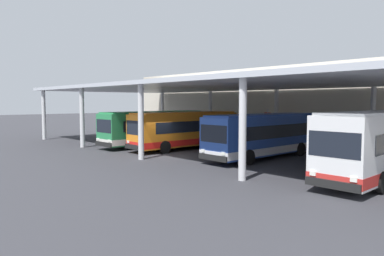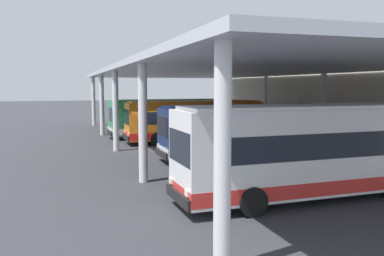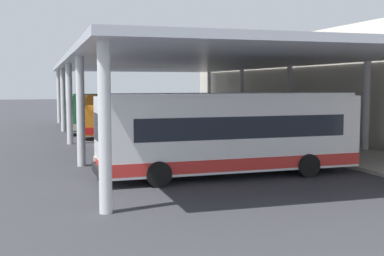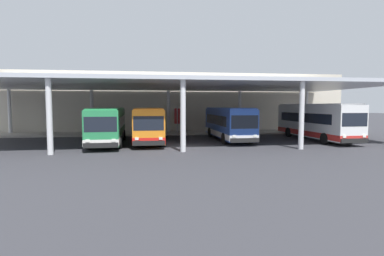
{
  "view_description": "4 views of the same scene",
  "coord_description": "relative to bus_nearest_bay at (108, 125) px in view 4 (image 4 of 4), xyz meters",
  "views": [
    {
      "loc": [
        21.51,
        -16.96,
        4.06
      ],
      "look_at": [
        0.07,
        2.24,
        2.0
      ],
      "focal_mm": 34.43,
      "sensor_mm": 36.0,
      "label": 1
    },
    {
      "loc": [
        26.87,
        -5.94,
        4.26
      ],
      "look_at": [
        -0.03,
        2.79,
        1.35
      ],
      "focal_mm": 37.97,
      "sensor_mm": 36.0,
      "label": 2
    },
    {
      "loc": [
        33.73,
        -4.37,
        3.96
      ],
      "look_at": [
        6.24,
        4.0,
        1.42
      ],
      "focal_mm": 46.89,
      "sensor_mm": 36.0,
      "label": 3
    },
    {
      "loc": [
        -2.52,
        -24.44,
        3.41
      ],
      "look_at": [
        1.37,
        2.32,
        1.38
      ],
      "focal_mm": 28.29,
      "sensor_mm": 36.0,
      "label": 4
    }
  ],
  "objects": [
    {
      "name": "ground_plane",
      "position": [
        6.06,
        -3.0,
        -1.66
      ],
      "size": [
        200.0,
        200.0,
        0.0
      ],
      "primitive_type": "plane",
      "color": "#333338"
    },
    {
      "name": "platform_kerb",
      "position": [
        6.06,
        8.75,
        -1.57
      ],
      "size": [
        42.0,
        4.5,
        0.18
      ],
      "primitive_type": "cube",
      "color": "#A39E93",
      "rests_on": "ground"
    },
    {
      "name": "station_building_facade",
      "position": [
        6.06,
        12.0,
        2.17
      ],
      "size": [
        48.0,
        1.6,
        7.65
      ],
      "primitive_type": "cube",
      "color": "beige",
      "rests_on": "ground"
    },
    {
      "name": "canopy_shelter",
      "position": [
        6.06,
        2.5,
        3.63
      ],
      "size": [
        40.0,
        17.0,
        5.55
      ],
      "color": "silver",
      "rests_on": "ground"
    },
    {
      "name": "bus_nearest_bay",
      "position": [
        0.0,
        0.0,
        0.0
      ],
      "size": [
        2.94,
        10.6,
        3.17
      ],
      "color": "#28844C",
      "rests_on": "ground"
    },
    {
      "name": "bus_second_bay",
      "position": [
        3.58,
        0.8,
        0.0
      ],
      "size": [
        2.74,
        10.53,
        3.17
      ],
      "color": "orange",
      "rests_on": "ground"
    },
    {
      "name": "bus_middle_bay",
      "position": [
        11.35,
        1.55,
        0.0
      ],
      "size": [
        2.75,
        10.54,
        3.17
      ],
      "color": "#284CA8",
      "rests_on": "ground"
    },
    {
      "name": "bus_far_bay",
      "position": [
        19.95,
        0.39,
        0.19
      ],
      "size": [
        2.9,
        11.38,
        3.57
      ],
      "color": "white",
      "rests_on": "ground"
    },
    {
      "name": "bench_waiting",
      "position": [
        15.31,
        8.82,
        -0.99
      ],
      "size": [
        1.8,
        0.45,
        0.92
      ],
      "color": "brown",
      "rests_on": "platform_kerb"
    },
    {
      "name": "trash_bin",
      "position": [
        12.4,
        8.47,
        -0.98
      ],
      "size": [
        0.52,
        0.52,
        0.98
      ],
      "color": "#236638",
      "rests_on": "platform_kerb"
    },
    {
      "name": "banner_sign",
      "position": [
        6.93,
        7.94,
        0.32
      ],
      "size": [
        0.7,
        0.12,
        3.2
      ],
      "color": "#B2B2B7",
      "rests_on": "platform_kerb"
    }
  ]
}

